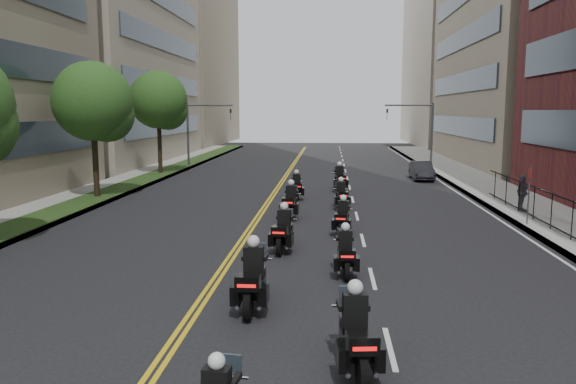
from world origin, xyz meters
name	(u,v)px	position (x,y,z in m)	size (l,w,h in m)	color
sidewalk_right	(513,200)	(12.00, 25.00, 0.07)	(4.00, 90.00, 0.15)	gray
sidewalk_left	(91,195)	(-12.00, 25.00, 0.07)	(4.00, 90.00, 0.15)	gray
grass_strip	(104,194)	(-11.20, 25.00, 0.17)	(2.00, 90.00, 0.04)	black
building_right_far	(467,54)	(21.50, 78.00, 13.00)	(15.00, 28.00, 26.00)	#AC9F8B
building_left_far	(171,56)	(-22.00, 78.00, 13.00)	(16.00, 28.00, 26.00)	gray
street_trees	(47,107)	(-11.05, 18.61, 5.13)	(4.40, 38.40, 7.98)	#2E2114
traffic_signal_right	(421,126)	(9.54, 42.00, 3.70)	(4.09, 0.20, 5.60)	#3F3F44
traffic_signal_left	(199,125)	(-9.54, 42.00, 3.70)	(4.09, 0.20, 5.60)	#3F3F44
motorcycle_1	(356,336)	(2.42, 3.89, 0.71)	(0.70, 2.42, 1.79)	black
motorcycle_2	(253,281)	(-0.02, 7.15, 0.74)	(0.58, 2.54, 1.88)	black
motorcycle_3	(345,255)	(2.39, 10.33, 0.63)	(0.51, 2.17, 1.60)	black
motorcycle_4	(283,232)	(0.27, 13.11, 0.69)	(0.65, 2.37, 1.75)	black
motorcycle_5	(343,219)	(2.44, 16.04, 0.63)	(0.63, 2.17, 1.60)	black
motorcycle_6	(291,203)	(0.10, 19.19, 0.72)	(0.62, 2.46, 1.81)	black
motorcycle_7	(341,196)	(2.48, 21.95, 0.64)	(0.63, 2.21, 1.63)	black
motorcycle_8	(297,187)	(0.03, 24.98, 0.66)	(0.64, 2.25, 1.66)	black
motorcycle_9	(340,180)	(2.52, 28.22, 0.73)	(0.71, 2.49, 1.84)	black
parked_sedan	(422,171)	(8.53, 34.53, 0.66)	(1.39, 4.00, 1.32)	black
pedestrian_c	(522,193)	(11.20, 21.16, 1.04)	(1.05, 0.44, 1.78)	#46464E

